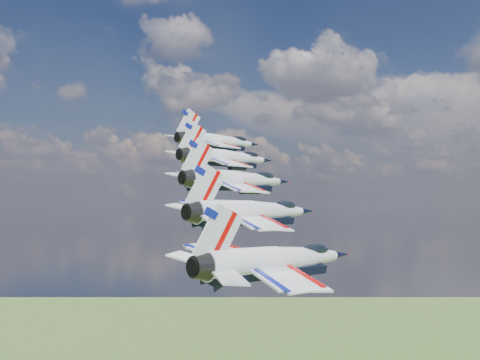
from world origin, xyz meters
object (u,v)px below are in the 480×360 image
Objects in this scene: jet_2 at (240,180)px; jet_4 at (280,260)px; jet_0 at (220,141)px; jet_1 at (229,158)px; jet_3 at (256,212)px.

jet_4 is (16.21, -16.02, -6.73)m from jet_2.
jet_0 reaches higher than jet_1.
jet_0 reaches higher than jet_3.
jet_2 is (16.21, -16.02, -6.73)m from jet_0.
jet_3 is at bearing -34.65° from jet_1.
jet_4 is at bearing -34.65° from jet_0.
jet_0 is 11.88m from jet_1.
jet_4 is (32.42, -32.05, -13.47)m from jet_0.
jet_2 is 23.77m from jet_4.
jet_2 is (8.10, -8.01, -3.37)m from jet_1.
jet_3 is (24.31, -24.03, -10.10)m from jet_0.
jet_0 is at bearing 145.35° from jet_1.
jet_0 is 23.77m from jet_2.
jet_0 is 1.00× the size of jet_2.
jet_3 is at bearing -34.65° from jet_0.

